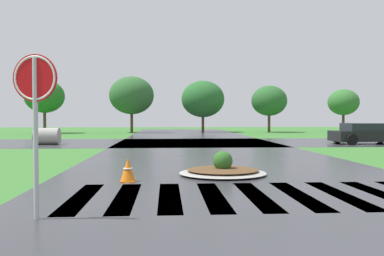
{
  "coord_description": "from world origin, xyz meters",
  "views": [
    {
      "loc": [
        -1.86,
        -2.5,
        1.66
      ],
      "look_at": [
        -0.98,
        11.52,
        1.25
      ],
      "focal_mm": 37.78,
      "sensor_mm": 36.0,
      "label": 1
    }
  ],
  "objects_px": {
    "median_island": "(223,170)",
    "car_silver_hatch": "(366,134)",
    "stop_sign": "(35,97)",
    "traffic_cone": "(128,170)",
    "drainage_pipe_stack": "(47,136)"
  },
  "relations": [
    {
      "from": "car_silver_hatch",
      "to": "drainage_pipe_stack",
      "type": "distance_m",
      "value": 19.11
    },
    {
      "from": "median_island",
      "to": "traffic_cone",
      "type": "distance_m",
      "value": 2.77
    },
    {
      "from": "stop_sign",
      "to": "median_island",
      "type": "distance_m",
      "value": 6.25
    },
    {
      "from": "car_silver_hatch",
      "to": "drainage_pipe_stack",
      "type": "bearing_deg",
      "value": 176.62
    },
    {
      "from": "car_silver_hatch",
      "to": "traffic_cone",
      "type": "height_order",
      "value": "car_silver_hatch"
    },
    {
      "from": "stop_sign",
      "to": "traffic_cone",
      "type": "relative_size",
      "value": 4.33
    },
    {
      "from": "stop_sign",
      "to": "drainage_pipe_stack",
      "type": "xyz_separation_m",
      "value": [
        -4.99,
        17.72,
        -1.48
      ]
    },
    {
      "from": "car_silver_hatch",
      "to": "traffic_cone",
      "type": "relative_size",
      "value": 6.87
    },
    {
      "from": "car_silver_hatch",
      "to": "traffic_cone",
      "type": "bearing_deg",
      "value": -135.6
    },
    {
      "from": "car_silver_hatch",
      "to": "median_island",
      "type": "bearing_deg",
      "value": -131.61
    },
    {
      "from": "stop_sign",
      "to": "median_island",
      "type": "height_order",
      "value": "stop_sign"
    },
    {
      "from": "median_island",
      "to": "car_silver_hatch",
      "type": "xyz_separation_m",
      "value": [
        10.44,
        12.37,
        0.46
      ]
    },
    {
      "from": "drainage_pipe_stack",
      "to": "stop_sign",
      "type": "bearing_deg",
      "value": -74.29
    },
    {
      "from": "stop_sign",
      "to": "traffic_cone",
      "type": "xyz_separation_m",
      "value": [
        1.11,
        3.68,
        -1.68
      ]
    },
    {
      "from": "median_island",
      "to": "car_silver_hatch",
      "type": "relative_size",
      "value": 0.59
    }
  ]
}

